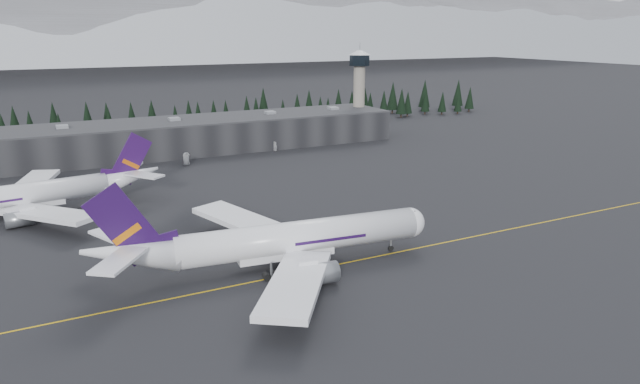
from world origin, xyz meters
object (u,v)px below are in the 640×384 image
jet_parked (37,194)px  gse_vehicle_a (186,164)px  jet_main (271,241)px  terminal (201,134)px  control_tower (359,83)px  gse_vehicle_b (275,149)px

jet_parked → gse_vehicle_a: 61.26m
jet_main → terminal: bearing=87.1°
terminal → control_tower: bearing=2.3°
jet_main → gse_vehicle_a: bearing=91.8°
control_tower → gse_vehicle_b: size_ratio=10.05×
control_tower → jet_parked: bearing=-154.6°
jet_parked → gse_vehicle_a: bearing=-149.7°
gse_vehicle_a → jet_main: bearing=-103.0°
jet_parked → gse_vehicle_b: jet_parked is taller
jet_main → gse_vehicle_b: jet_main is taller
terminal → jet_main: (-19.97, -122.66, -0.47)m
jet_main → jet_parked: jet_main is taller
control_tower → gse_vehicle_a: bearing=-162.7°
terminal → jet_parked: bearing=-134.6°
gse_vehicle_a → gse_vehicle_b: 39.04m
control_tower → gse_vehicle_b: 57.22m
control_tower → gse_vehicle_a: (-87.22, -27.22, -22.76)m
gse_vehicle_a → gse_vehicle_b: size_ratio=1.24×
gse_vehicle_a → control_tower: bearing=8.8°
jet_parked → control_tower: bearing=-161.8°
control_tower → gse_vehicle_b: (-49.22, -18.27, -22.77)m
terminal → jet_parked: jet_parked is taller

